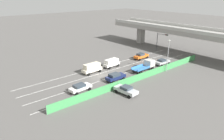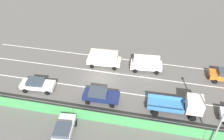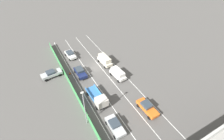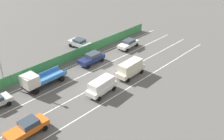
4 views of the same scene
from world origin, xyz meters
The scene contains 14 objects.
ground_plane centered at (0.00, 0.00, 0.00)m, with size 300.00×300.00×0.00m, color #565451.
lane_line_left_edge centered at (-5.30, 5.68, 0.00)m, with size 0.14×47.35×0.01m, color silver.
lane_line_mid_left centered at (-1.77, 5.68, 0.00)m, with size 0.14×47.35×0.01m, color silver.
lane_line_mid_right centered at (1.77, 5.68, 0.00)m, with size 0.14×47.35×0.01m, color silver.
lane_line_right_edge centered at (5.30, 5.68, 0.00)m, with size 0.14×47.35×0.01m, color silver.
green_fence centered at (6.94, 5.68, 0.79)m, with size 0.10×43.45×1.59m.
car_sedan_navy centered at (3.69, 0.83, 0.94)m, with size 2.06×4.48×1.69m.
car_hatchback_white centered at (3.33, -7.68, 0.86)m, with size 2.21×4.50×1.51m.
car_taxi_orange centered at (-3.41, 16.62, 0.90)m, with size 2.08×4.68×1.66m.
car_van_white centered at (-3.53, 5.76, 1.18)m, with size 2.26×4.55×2.07m.
car_van_cream centered at (-3.30, -0.34, 1.29)m, with size 2.18×4.92×2.29m.
flatbed_truck_blue centered at (3.63, 10.86, 1.25)m, with size 2.48×6.31×2.39m.
parked_wagon_silver centered at (9.70, -1.79, 0.88)m, with size 4.77×2.42×1.59m.
traffic_cone centered at (5.73, -0.74, 0.26)m, with size 0.47×0.47×0.56m.
Camera 4 is at (-24.77, 26.09, 19.91)m, focal length 42.82 mm.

